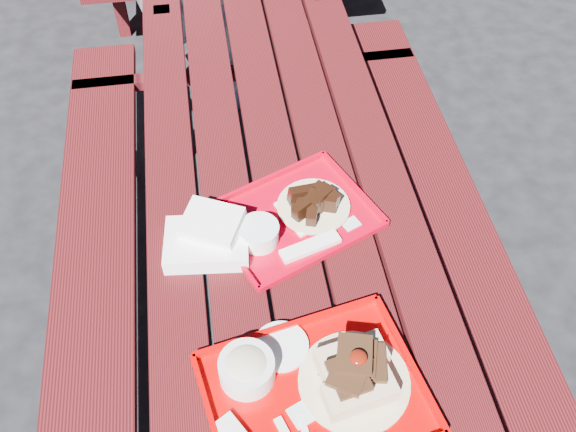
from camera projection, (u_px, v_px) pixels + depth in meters
name	position (u px, v px, depth m)	size (l,w,h in m)	color
ground	(282.00, 328.00, 2.36)	(60.00, 60.00, 0.00)	black
picnic_table_near	(280.00, 233.00, 1.93)	(1.41, 2.40, 0.75)	#480D0F
near_tray	(311.00, 382.00, 1.38)	(0.52, 0.44, 0.15)	#BA0001
far_tray	(293.00, 218.00, 1.69)	(0.49, 0.44, 0.07)	#B30017
white_cloth	(208.00, 238.00, 1.63)	(0.23, 0.20, 0.09)	white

